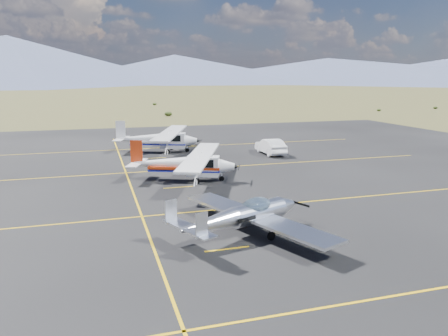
{
  "coord_description": "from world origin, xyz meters",
  "views": [
    {
      "loc": [
        -8.17,
        -20.27,
        7.29
      ],
      "look_at": [
        -0.46,
        5.39,
        1.6
      ],
      "focal_mm": 35.0,
      "sensor_mm": 36.0,
      "label": 1
    }
  ],
  "objects": [
    {
      "name": "aircraft_cessna",
      "position": [
        -2.18,
        9.33,
        1.26
      ],
      "size": [
        7.96,
        10.89,
        2.83
      ],
      "rotation": [
        0.0,
        0.0,
        -0.38
      ],
      "color": "white",
      "rests_on": "apron"
    },
    {
      "name": "ground",
      "position": [
        0.0,
        0.0,
        0.0
      ],
      "size": [
        1600.0,
        1600.0,
        0.0
      ],
      "primitive_type": "plane",
      "color": "#383D1C",
      "rests_on": "ground"
    },
    {
      "name": "aircraft_low_wing",
      "position": [
        -1.7,
        -2.12,
        0.97
      ],
      "size": [
        6.89,
        9.19,
        2.04
      ],
      "rotation": [
        0.0,
        0.0,
        0.38
      ],
      "color": "silver",
      "rests_on": "apron"
    },
    {
      "name": "sedan",
      "position": [
        7.73,
        17.41,
        0.74
      ],
      "size": [
        1.55,
        4.44,
        1.46
      ],
      "primitive_type": "imported",
      "rotation": [
        0.0,
        0.0,
        3.14
      ],
      "color": "white",
      "rests_on": "apron"
    },
    {
      "name": "apron",
      "position": [
        0.0,
        7.0,
        0.0
      ],
      "size": [
        72.0,
        72.0,
        0.02
      ],
      "primitive_type": "cube",
      "color": "black",
      "rests_on": "ground"
    },
    {
      "name": "aircraft_plain",
      "position": [
        -2.24,
        21.57,
        1.33
      ],
      "size": [
        8.23,
        11.69,
        3.0
      ],
      "rotation": [
        0.0,
        0.0,
        -0.34
      ],
      "color": "white",
      "rests_on": "apron"
    }
  ]
}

